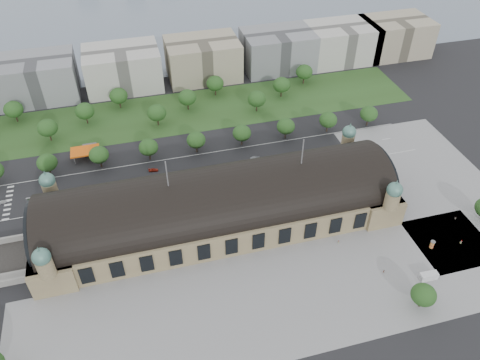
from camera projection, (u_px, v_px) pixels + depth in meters
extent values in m
plane|color=black|center=(220.00, 223.00, 201.91)|extent=(900.00, 900.00, 0.00)
cube|color=#96865D|center=(220.00, 213.00, 198.04)|extent=(150.00, 40.00, 12.00)
cube|color=#96865D|center=(55.00, 243.00, 184.80)|extent=(16.00, 43.00, 12.00)
cube|color=#96865D|center=(364.00, 186.00, 211.28)|extent=(16.00, 43.00, 12.00)
cylinder|color=black|center=(219.00, 202.00, 194.17)|extent=(144.00, 37.60, 37.60)
cylinder|color=black|center=(33.00, 232.00, 178.46)|extent=(1.20, 32.00, 32.00)
cylinder|color=black|center=(380.00, 170.00, 207.31)|extent=(1.20, 32.00, 32.00)
cylinder|color=#96865D|center=(51.00, 190.00, 193.86)|extent=(6.00, 6.00, 8.00)
sphere|color=slate|center=(47.00, 180.00, 190.31)|extent=(6.40, 6.40, 6.40)
cone|color=slate|center=(44.00, 173.00, 187.74)|extent=(1.00, 1.00, 2.50)
cylinder|color=#96865D|center=(348.00, 142.00, 220.34)|extent=(6.00, 6.00, 8.00)
sphere|color=slate|center=(349.00, 132.00, 216.80)|extent=(6.40, 6.40, 6.40)
cone|color=slate|center=(351.00, 125.00, 214.22)|extent=(1.00, 1.00, 2.50)
cylinder|color=#96865D|center=(46.00, 267.00, 162.85)|extent=(6.00, 6.00, 8.00)
sphere|color=slate|center=(41.00, 257.00, 159.30)|extent=(6.40, 6.40, 6.40)
cone|color=slate|center=(38.00, 249.00, 156.72)|extent=(1.00, 1.00, 2.50)
cylinder|color=#96865D|center=(392.00, 200.00, 189.33)|extent=(6.00, 6.00, 8.00)
sphere|color=slate|center=(395.00, 190.00, 185.78)|extent=(6.40, 6.40, 6.40)
cone|color=slate|center=(397.00, 182.00, 183.20)|extent=(1.00, 1.00, 2.50)
cylinder|color=#59595B|center=(167.00, 174.00, 177.65)|extent=(0.50, 0.50, 12.00)
cylinder|color=#59595B|center=(303.00, 152.00, 188.52)|extent=(0.50, 0.50, 12.00)
cube|color=gray|center=(274.00, 300.00, 171.40)|extent=(190.00, 48.00, 0.12)
cube|color=gray|center=(431.00, 183.00, 222.27)|extent=(56.00, 100.00, 0.12)
cube|color=black|center=(162.00, 176.00, 226.02)|extent=(260.00, 26.00, 0.10)
cube|color=#29471C|center=(158.00, 116.00, 267.62)|extent=(300.00, 45.00, 0.10)
cube|color=#E2590D|center=(85.00, 151.00, 233.79)|extent=(14.00, 9.00, 0.70)
cube|color=#59595B|center=(90.00, 148.00, 240.62)|extent=(7.00, 5.00, 3.20)
cylinder|color=#59595B|center=(75.00, 153.00, 236.68)|extent=(0.50, 0.50, 4.40)
cylinder|color=#59595B|center=(97.00, 150.00, 238.85)|extent=(0.50, 0.50, 4.40)
cylinder|color=#59595B|center=(75.00, 160.00, 231.95)|extent=(0.50, 0.50, 4.40)
cylinder|color=#59595B|center=(97.00, 157.00, 234.13)|extent=(0.50, 0.50, 4.40)
cube|color=gray|center=(37.00, 78.00, 276.57)|extent=(45.00, 32.00, 24.00)
cube|color=#B3B1AA|center=(123.00, 68.00, 286.46)|extent=(45.00, 32.00, 24.00)
cube|color=tan|center=(203.00, 59.00, 296.34)|extent=(45.00, 32.00, 24.00)
cube|color=gray|center=(278.00, 50.00, 306.22)|extent=(45.00, 32.00, 24.00)
cube|color=#B3B1AA|center=(341.00, 43.00, 315.11)|extent=(45.00, 32.00, 24.00)
cube|color=tan|center=(394.00, 36.00, 323.02)|extent=(45.00, 32.00, 24.00)
cylinder|color=#2D2116|center=(50.00, 171.00, 225.43)|extent=(0.70, 0.70, 4.32)
ellipsoid|color=#24491A|center=(47.00, 163.00, 222.02)|extent=(9.60, 9.60, 8.16)
cylinder|color=#2D2116|center=(101.00, 163.00, 230.17)|extent=(0.70, 0.70, 4.32)
ellipsoid|color=#24491A|center=(99.00, 155.00, 226.76)|extent=(9.60, 9.60, 8.16)
cylinder|color=#2D2116|center=(150.00, 156.00, 234.91)|extent=(0.70, 0.70, 4.32)
ellipsoid|color=#24491A|center=(148.00, 147.00, 231.51)|extent=(9.60, 9.60, 8.16)
cylinder|color=#2D2116|center=(197.00, 148.00, 239.65)|extent=(0.70, 0.70, 4.32)
ellipsoid|color=#24491A|center=(196.00, 140.00, 236.25)|extent=(9.60, 9.60, 8.16)
cylinder|color=#2D2116|center=(242.00, 141.00, 244.40)|extent=(0.70, 0.70, 4.32)
ellipsoid|color=#24491A|center=(242.00, 133.00, 240.99)|extent=(9.60, 9.60, 8.16)
cylinder|color=#2D2116|center=(285.00, 135.00, 249.14)|extent=(0.70, 0.70, 4.32)
ellipsoid|color=#24491A|center=(286.00, 126.00, 245.74)|extent=(9.60, 9.60, 8.16)
cylinder|color=#2D2116|center=(327.00, 128.00, 253.88)|extent=(0.70, 0.70, 4.32)
ellipsoid|color=#24491A|center=(328.00, 120.00, 250.48)|extent=(9.60, 9.60, 8.16)
cylinder|color=#2D2116|center=(367.00, 122.00, 258.63)|extent=(0.70, 0.70, 4.32)
ellipsoid|color=#24491A|center=(369.00, 114.00, 255.22)|extent=(9.60, 9.60, 8.16)
cylinder|color=#2D2116|center=(17.00, 118.00, 261.23)|extent=(0.70, 0.70, 4.68)
ellipsoid|color=#24491A|center=(13.00, 109.00, 257.54)|extent=(10.40, 10.40, 8.84)
cylinder|color=#2D2116|center=(50.00, 137.00, 247.26)|extent=(0.70, 0.70, 4.68)
ellipsoid|color=#24491A|center=(47.00, 128.00, 243.58)|extent=(10.40, 10.40, 8.84)
cylinder|color=#2D2116|center=(87.00, 120.00, 259.88)|extent=(0.70, 0.70, 4.68)
ellipsoid|color=#24491A|center=(85.00, 111.00, 256.19)|extent=(10.40, 10.40, 8.84)
cylinder|color=#2D2116|center=(120.00, 104.00, 272.50)|extent=(0.70, 0.70, 4.68)
ellipsoid|color=#24491A|center=(118.00, 96.00, 268.81)|extent=(10.40, 10.40, 8.84)
cylinder|color=#2D2116|center=(158.00, 122.00, 258.53)|extent=(0.70, 0.70, 4.68)
ellipsoid|color=#24491A|center=(157.00, 113.00, 254.84)|extent=(10.40, 10.40, 8.84)
cylinder|color=#2D2116|center=(188.00, 106.00, 271.14)|extent=(0.70, 0.70, 4.68)
ellipsoid|color=#24491A|center=(187.00, 97.00, 267.46)|extent=(10.40, 10.40, 8.84)
cylinder|color=#2D2116|center=(215.00, 92.00, 283.76)|extent=(0.70, 0.70, 4.68)
ellipsoid|color=#24491A|center=(215.00, 83.00, 280.07)|extent=(10.40, 10.40, 8.84)
cylinder|color=#2D2116|center=(257.00, 108.00, 269.79)|extent=(0.70, 0.70, 4.68)
ellipsoid|color=#24491A|center=(257.00, 99.00, 266.11)|extent=(10.40, 10.40, 8.84)
cylinder|color=#2D2116|center=(281.00, 93.00, 282.41)|extent=(0.70, 0.70, 4.68)
ellipsoid|color=#24491A|center=(282.00, 85.00, 278.72)|extent=(10.40, 10.40, 8.84)
cylinder|color=#2D2116|center=(303.00, 80.00, 295.03)|extent=(0.70, 0.70, 4.68)
ellipsoid|color=#24491A|center=(304.00, 72.00, 291.34)|extent=(10.40, 10.40, 8.84)
cylinder|color=#2D2116|center=(420.00, 303.00, 168.19)|extent=(0.70, 0.70, 3.96)
ellipsoid|color=#24491A|center=(424.00, 295.00, 165.06)|extent=(9.00, 9.00, 7.65)
imported|color=#BBBBBD|center=(2.00, 202.00, 210.90)|extent=(4.10, 1.91, 1.36)
imported|color=black|center=(107.00, 198.00, 212.80)|extent=(5.70, 3.04, 1.53)
imported|color=maroon|center=(153.00, 170.00, 228.57)|extent=(4.89, 2.53, 1.35)
imported|color=#1A2A49|center=(246.00, 167.00, 230.35)|extent=(4.57, 1.88, 1.55)
imported|color=slate|center=(255.00, 158.00, 235.44)|extent=(5.02, 1.97, 1.63)
imported|color=black|center=(29.00, 218.00, 202.87)|extent=(4.70, 3.12, 1.46)
imported|color=maroon|center=(83.00, 206.00, 208.58)|extent=(6.06, 5.12, 1.54)
imported|color=#192348|center=(45.00, 213.00, 205.49)|extent=(4.73, 3.93, 1.29)
imported|color=#505257|center=(91.00, 205.00, 209.30)|extent=(4.87, 4.21, 1.58)
imported|color=silver|center=(79.00, 207.00, 208.28)|extent=(4.86, 3.39, 1.52)
imported|color=#999DA1|center=(139.00, 203.00, 210.46)|extent=(6.01, 4.61, 1.52)
imported|color=black|center=(112.00, 202.00, 211.18)|extent=(4.75, 4.10, 1.31)
imported|color=red|center=(209.00, 174.00, 224.93)|extent=(11.54, 3.56, 3.16)
imported|color=silver|center=(212.00, 174.00, 224.55)|extent=(11.28, 3.61, 3.09)
imported|color=beige|center=(225.00, 178.00, 222.36)|extent=(13.12, 3.83, 3.61)
cube|color=silver|center=(429.00, 276.00, 178.02)|extent=(6.95, 3.04, 2.96)
cube|color=silver|center=(422.00, 278.00, 177.90)|extent=(1.93, 2.58, 2.05)
cylinder|color=#CC4B33|center=(432.00, 245.00, 189.89)|extent=(1.59, 1.59, 3.41)
cylinder|color=#59595B|center=(433.00, 242.00, 188.71)|extent=(1.93, 1.93, 0.28)
imported|color=gray|center=(339.00, 242.00, 192.31)|extent=(0.81, 0.55, 1.54)
imported|color=gray|center=(384.00, 271.00, 180.65)|extent=(0.60, 0.68, 1.58)
imported|color=gray|center=(455.00, 218.00, 202.61)|extent=(0.75, 1.04, 1.94)
imported|color=gray|center=(461.00, 242.00, 192.11)|extent=(0.91, 1.06, 1.89)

